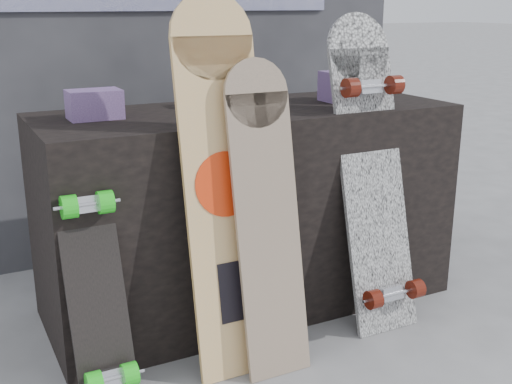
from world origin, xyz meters
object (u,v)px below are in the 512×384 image
skateboard_dark (95,275)px  longboard_celtic (266,210)px  longboard_geisha (224,178)px  longboard_cascadia (372,167)px  vendor_table (249,209)px

skateboard_dark → longboard_celtic: bearing=-7.8°
longboard_geisha → skateboard_dark: longboard_geisha is taller
longboard_geisha → longboard_cascadia: size_ratio=1.06×
longboard_cascadia → skateboard_dark: (-1.06, -0.04, -0.20)m
longboard_celtic → longboard_geisha: bearing=150.0°
longboard_geisha → longboard_cascadia: bearing=4.4°
vendor_table → longboard_cascadia: 0.52m
longboard_cascadia → vendor_table: bearing=138.2°
longboard_geisha → skateboard_dark: bearing=179.0°
longboard_celtic → skateboard_dark: (-0.55, 0.08, -0.15)m
longboard_geisha → skateboard_dark: (-0.43, 0.01, -0.25)m
longboard_geisha → skateboard_dark: size_ratio=1.57×
longboard_cascadia → skateboard_dark: 1.08m
longboard_celtic → skateboard_dark: longboard_celtic is taller
longboard_celtic → skateboard_dark: bearing=172.2°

